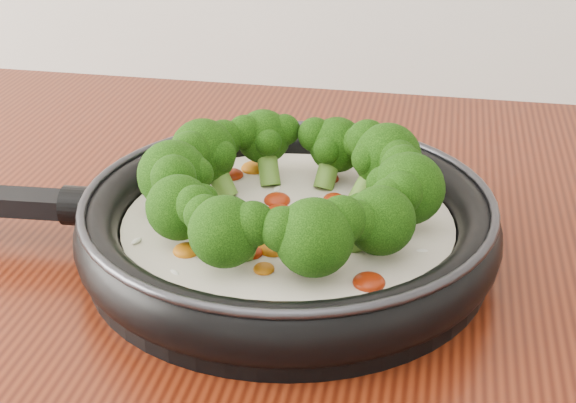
# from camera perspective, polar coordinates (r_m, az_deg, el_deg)

# --- Properties ---
(skillet) EXTENTS (0.52, 0.35, 0.10)m
(skillet) POSITION_cam_1_polar(r_m,az_deg,el_deg) (0.64, -0.24, -1.03)
(skillet) COLOR black
(skillet) RESTS_ON counter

